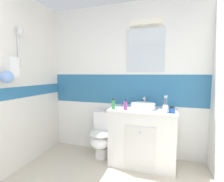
# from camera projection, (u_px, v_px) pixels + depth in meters

# --- Properties ---
(wall_back_tiled) EXTENTS (3.20, 0.20, 2.50)m
(wall_back_tiled) POSITION_uv_depth(u_px,v_px,m) (125.00, 80.00, 2.82)
(wall_back_tiled) COLOR white
(wall_back_tiled) RESTS_ON ground_plane
(vanity_cabinet) EXTENTS (0.96, 0.55, 0.85)m
(vanity_cabinet) POSITION_uv_depth(u_px,v_px,m) (142.00, 136.00, 2.50)
(vanity_cabinet) COLOR silver
(vanity_cabinet) RESTS_ON ground_plane
(sink_basin) EXTENTS (0.35, 0.40, 0.16)m
(sink_basin) POSITION_uv_depth(u_px,v_px,m) (143.00, 106.00, 2.44)
(sink_basin) COLOR white
(sink_basin) RESTS_ON vanity_cabinet
(toilet) EXTENTS (0.37, 0.50, 0.74)m
(toilet) POSITION_uv_depth(u_px,v_px,m) (103.00, 136.00, 2.72)
(toilet) COLOR white
(toilet) RESTS_ON ground_plane
(toothbrush_cup) EXTENTS (0.07, 0.07, 0.23)m
(toothbrush_cup) POSITION_uv_depth(u_px,v_px,m) (165.00, 108.00, 2.19)
(toothbrush_cup) COLOR white
(toothbrush_cup) RESTS_ON vanity_cabinet
(soap_dispenser) EXTENTS (0.05, 0.05, 0.16)m
(soap_dispenser) POSITION_uv_depth(u_px,v_px,m) (125.00, 106.00, 2.36)
(soap_dispenser) COLOR #993F99
(soap_dispenser) RESTS_ON vanity_cabinet
(hair_gel_jar) EXTENTS (0.08, 0.08, 0.08)m
(hair_gel_jar) POSITION_uv_depth(u_px,v_px,m) (172.00, 110.00, 2.18)
(hair_gel_jar) COLOR #2659B2
(hair_gel_jar) RESTS_ON vanity_cabinet
(deodorant_spray_can) EXTENTS (0.05, 0.05, 0.15)m
(deodorant_spray_can) POSITION_uv_depth(u_px,v_px,m) (113.00, 104.00, 2.41)
(deodorant_spray_can) COLOR green
(deodorant_spray_can) RESTS_ON vanity_cabinet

